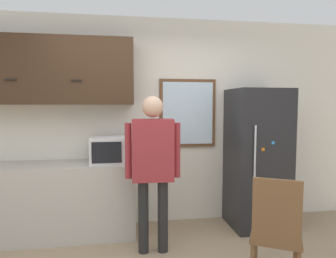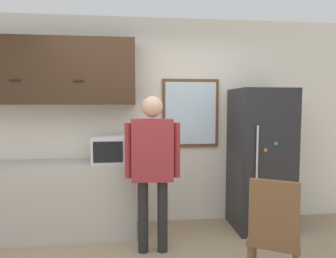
# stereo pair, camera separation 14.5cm
# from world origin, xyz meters

# --- Properties ---
(back_wall) EXTENTS (6.00, 0.06, 2.70)m
(back_wall) POSITION_xyz_m (0.00, 1.76, 1.35)
(back_wall) COLOR silver
(back_wall) RESTS_ON ground_plane
(counter) EXTENTS (1.99, 0.58, 0.88)m
(counter) POSITION_xyz_m (-1.20, 1.44, 0.44)
(counter) COLOR #BCB7AD
(counter) RESTS_ON ground_plane
(upper_cabinets) EXTENTS (1.99, 0.39, 0.78)m
(upper_cabinets) POSITION_xyz_m (-1.20, 1.54, 1.97)
(upper_cabinets) COLOR #3D2819
(microwave) EXTENTS (0.48, 0.43, 0.31)m
(microwave) POSITION_xyz_m (-0.48, 1.43, 1.04)
(microwave) COLOR white
(microwave) RESTS_ON counter
(person) EXTENTS (0.58, 0.24, 1.67)m
(person) POSITION_xyz_m (-0.03, 0.89, 1.02)
(person) COLOR black
(person) RESTS_ON ground_plane
(refrigerator) EXTENTS (0.69, 0.68, 1.78)m
(refrigerator) POSITION_xyz_m (1.37, 1.39, 0.89)
(refrigerator) COLOR #232326
(refrigerator) RESTS_ON ground_plane
(chair) EXTENTS (0.56, 0.56, 0.98)m
(chair) POSITION_xyz_m (0.93, 0.09, 0.53)
(chair) COLOR brown
(chair) RESTS_ON ground_plane
(window) EXTENTS (0.76, 0.05, 0.90)m
(window) POSITION_xyz_m (0.52, 1.71, 1.47)
(window) COLOR brown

